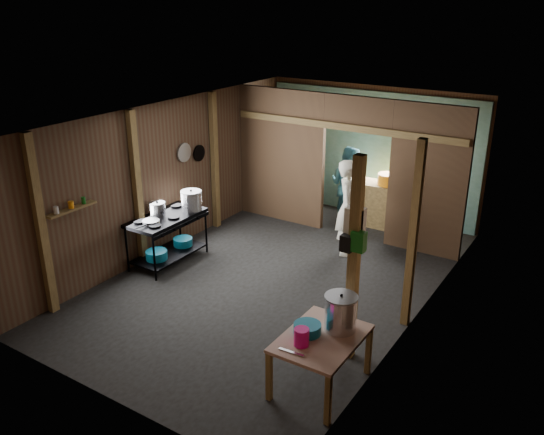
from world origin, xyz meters
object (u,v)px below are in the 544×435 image
Objects in this scene: stock_pot at (341,314)px; yellow_tub at (388,179)px; stove_pot_large at (191,201)px; cook at (348,208)px; gas_range at (168,239)px; pink_bucket at (301,337)px; prep_table at (321,362)px.

stock_pot is 4.91m from yellow_tub.
stove_pot_large is 2.67m from cook.
cook is (-0.10, -1.50, -0.12)m from yellow_tub.
yellow_tub reaches higher than gas_range.
stove_pot_large is 0.80× the size of stock_pot.
gas_range is at bearing 112.55° from cook.
pink_bucket is at bearing -112.70° from stock_pot.
yellow_tub is (-1.24, 4.97, 0.63)m from prep_table.
cook is at bearing 111.07° from prep_table.
yellow_tub is at bearing -20.65° from cook.
stove_pot_large is 0.92× the size of yellow_tub.
gas_range is 6.94× the size of pink_bucket.
yellow_tub reaches higher than prep_table.
stove_pot_large reaches higher than stock_pot.
gas_range is 3.59× the size of yellow_tub.
yellow_tub is (-1.34, 4.72, 0.09)m from stock_pot.
pink_bucket is (3.43, -2.23, -0.22)m from stove_pot_large.
pink_bucket is at bearing -113.84° from prep_table.
stock_pot is 1.15× the size of yellow_tub.
stock_pot reaches higher than gas_range.
gas_range is 3.10m from cook.
prep_table is at bearing -29.15° from stove_pot_large.
stove_pot_large is at bearing -127.48° from yellow_tub.
gas_range is at bearing 161.59° from stock_pot.
yellow_tub is (-1.13, 5.23, 0.20)m from pink_bucket.
stove_pot_large is at bearing 107.37° from cook.
cook is (-1.23, 3.73, 0.08)m from pink_bucket.
yellow_tub is 1.51m from cook.
pink_bucket is (-0.11, -0.26, 0.43)m from prep_table.
stove_pot_large is 4.03m from stock_pot.
gas_range is 3.11× the size of stock_pot.
prep_table is (3.71, -1.52, -0.08)m from gas_range.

